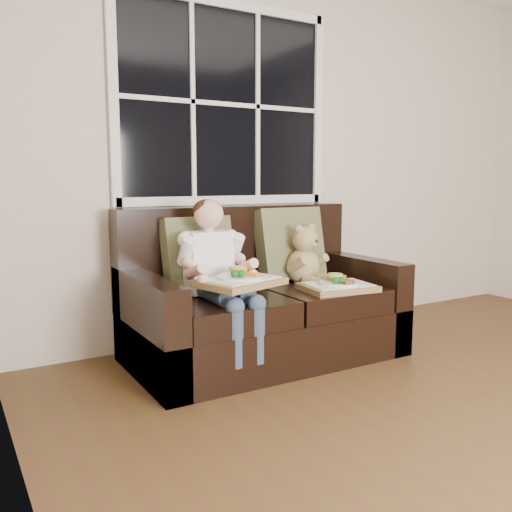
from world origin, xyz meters
TOP-DOWN VIEW (x-y plane):
  - window_back at (-0.70, 2.48)m, footprint 1.62×0.04m
  - loveseat at (-0.70, 2.02)m, footprint 1.70×0.92m
  - pillow_left at (-1.06, 2.17)m, footprint 0.46×0.22m
  - pillow_right at (-0.37, 2.17)m, footprint 0.50×0.23m
  - child at (-1.07, 1.90)m, footprint 0.39×0.60m
  - teddy_bear at (-0.36, 2.01)m, footprint 0.27×0.33m
  - tray_left at (-1.02, 1.71)m, footprint 0.53×0.46m
  - tray_right at (-0.34, 1.68)m, footprint 0.47×0.38m

SIDE VIEW (x-z plane):
  - loveseat at x=-0.70m, z-range -0.17..0.79m
  - tray_right at x=-0.34m, z-range 0.43..0.53m
  - tray_left at x=-1.02m, z-range 0.52..0.63m
  - teddy_bear at x=-0.36m, z-range 0.41..0.82m
  - child at x=-1.07m, z-range 0.21..1.09m
  - pillow_left at x=-1.06m, z-range 0.44..0.91m
  - pillow_right at x=-0.37m, z-range 0.44..0.95m
  - window_back at x=-0.70m, z-range 0.96..2.33m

